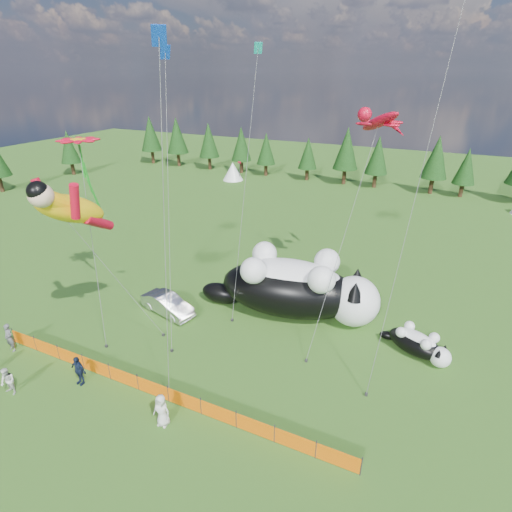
# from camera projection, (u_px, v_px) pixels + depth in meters

# --- Properties ---
(ground) EXTENTS (160.00, 160.00, 0.00)m
(ground) POSITION_uv_depth(u_px,v_px,m) (186.00, 362.00, 23.88)
(ground) COLOR #0C3309
(ground) RESTS_ON ground
(safety_fence) EXTENTS (22.06, 0.06, 1.10)m
(safety_fence) POSITION_uv_depth(u_px,v_px,m) (153.00, 388.00, 21.21)
(safety_fence) COLOR #262626
(safety_fence) RESTS_ON ground
(tree_line) EXTENTS (90.00, 4.00, 8.00)m
(tree_line) POSITION_uv_depth(u_px,v_px,m) (355.00, 159.00, 59.18)
(tree_line) COLOR black
(tree_line) RESTS_ON ground
(festival_tents) EXTENTS (50.00, 3.20, 2.80)m
(festival_tents) POSITION_uv_depth(u_px,v_px,m) (429.00, 193.00, 51.96)
(festival_tents) COLOR white
(festival_tents) RESTS_ON ground
(cat_large) EXTENTS (12.90, 5.91, 4.67)m
(cat_large) POSITION_uv_depth(u_px,v_px,m) (297.00, 287.00, 27.72)
(cat_large) COLOR black
(cat_large) RESTS_ON ground
(cat_small) EXTENTS (4.35, 2.86, 1.66)m
(cat_small) POSITION_uv_depth(u_px,v_px,m) (418.00, 344.00, 24.23)
(cat_small) COLOR black
(cat_small) RESTS_ON ground
(car) EXTENTS (4.54, 2.45, 1.42)m
(car) POSITION_uv_depth(u_px,v_px,m) (168.00, 304.00, 28.45)
(car) COLOR #BBBCC1
(car) RESTS_ON ground
(spectator_a) EXTENTS (0.73, 0.52, 1.89)m
(spectator_a) POSITION_uv_depth(u_px,v_px,m) (9.00, 338.00, 24.51)
(spectator_a) COLOR #535357
(spectator_a) RESTS_ON ground
(spectator_b) EXTENTS (0.81, 0.49, 1.65)m
(spectator_b) POSITION_uv_depth(u_px,v_px,m) (8.00, 382.00, 21.22)
(spectator_b) COLOR silver
(spectator_b) RESTS_ON ground
(spectator_c) EXTENTS (1.07, 0.58, 1.80)m
(spectator_c) POSITION_uv_depth(u_px,v_px,m) (78.00, 370.00, 21.92)
(spectator_c) COLOR #141F38
(spectator_c) RESTS_ON ground
(spectator_e) EXTENTS (0.92, 0.63, 1.82)m
(spectator_e) POSITION_uv_depth(u_px,v_px,m) (162.00, 410.00, 19.32)
(spectator_e) COLOR silver
(spectator_e) RESTS_ON ground
(superhero_kite) EXTENTS (5.75, 5.33, 11.67)m
(superhero_kite) POSITION_uv_depth(u_px,v_px,m) (71.00, 209.00, 21.62)
(superhero_kite) COLOR yellow
(superhero_kite) RESTS_ON ground
(gecko_kite) EXTENTS (5.92, 12.88, 15.98)m
(gecko_kite) POSITION_uv_depth(u_px,v_px,m) (380.00, 122.00, 26.03)
(gecko_kite) COLOR red
(gecko_kite) RESTS_ON ground
(flower_kite) EXTENTS (4.59, 4.99, 12.72)m
(flower_kite) POSITION_uv_depth(u_px,v_px,m) (79.00, 143.00, 24.03)
(flower_kite) COLOR red
(flower_kite) RESTS_ON ground
(diamond_kite_a) EXTENTS (3.48, 6.60, 18.16)m
(diamond_kite_a) POSITION_uv_depth(u_px,v_px,m) (165.00, 65.00, 23.80)
(diamond_kite_a) COLOR #0B3BB3
(diamond_kite_a) RESTS_ON ground
(diamond_kite_c) EXTENTS (0.96, 2.35, 17.87)m
(diamond_kite_c) POSITION_uv_depth(u_px,v_px,m) (160.00, 57.00, 15.68)
(diamond_kite_c) COLOR #0B3BB3
(diamond_kite_c) RESTS_ON ground
(diamond_kite_d) EXTENTS (0.93, 5.51, 18.06)m
(diamond_kite_d) POSITION_uv_depth(u_px,v_px,m) (256.00, 68.00, 25.11)
(diamond_kite_d) COLOR #0DA795
(diamond_kite_d) RESTS_ON ground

